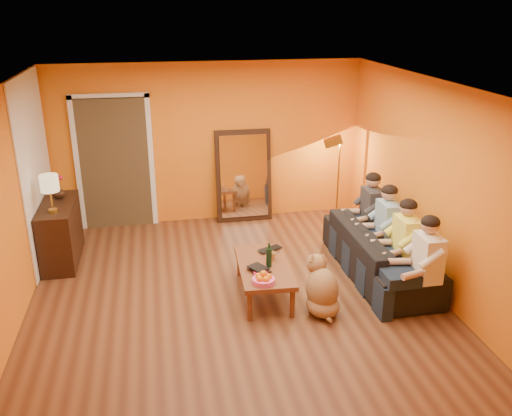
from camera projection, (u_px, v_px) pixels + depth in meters
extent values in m
cube|color=brown|center=(236.00, 299.00, 6.71)|extent=(5.00, 5.50, 0.00)
cube|color=white|center=(233.00, 87.00, 5.78)|extent=(5.00, 5.50, 0.00)
cube|color=orange|center=(209.00, 144.00, 8.77)|extent=(5.00, 0.00, 2.60)
cube|color=orange|center=(4.00, 216.00, 5.81)|extent=(0.00, 5.50, 2.60)
cube|color=orange|center=(434.00, 188.00, 6.69)|extent=(0.00, 5.50, 2.60)
cube|color=white|center=(36.00, 170.00, 7.41)|extent=(0.02, 1.90, 2.58)
cube|color=#3F2D19|center=(115.00, 162.00, 8.67)|extent=(1.06, 0.30, 2.10)
cube|color=white|center=(78.00, 166.00, 8.46)|extent=(0.08, 0.06, 2.20)
cube|color=white|center=(152.00, 162.00, 8.66)|extent=(0.08, 0.06, 2.20)
cube|color=white|center=(108.00, 96.00, 8.18)|extent=(1.22, 0.06, 0.08)
cube|color=black|center=(244.00, 176.00, 8.95)|extent=(0.92, 0.27, 1.51)
cube|color=white|center=(244.00, 176.00, 8.91)|extent=(0.78, 0.21, 1.35)
cube|color=black|center=(61.00, 232.00, 7.59)|extent=(0.44, 1.18, 0.85)
imported|color=black|center=(380.00, 252.00, 7.24)|extent=(2.23, 0.87, 0.65)
cylinder|color=black|center=(269.00, 255.00, 6.57)|extent=(0.07, 0.07, 0.31)
imported|color=#B27F3F|center=(271.00, 256.00, 6.78)|extent=(0.13, 0.13, 0.10)
imported|color=black|center=(272.00, 251.00, 7.01)|extent=(0.39, 0.33, 0.03)
imported|color=black|center=(253.00, 273.00, 6.45)|extent=(0.29, 0.32, 0.02)
imported|color=#AA132E|center=(253.00, 271.00, 6.45)|extent=(0.20, 0.25, 0.02)
imported|color=black|center=(253.00, 270.00, 6.42)|extent=(0.27, 0.29, 0.02)
imported|color=black|center=(59.00, 192.00, 7.63)|extent=(0.18, 0.18, 0.18)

